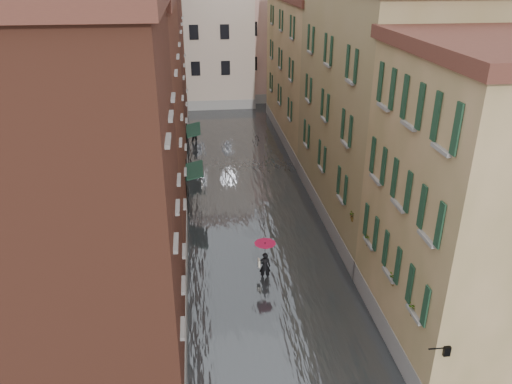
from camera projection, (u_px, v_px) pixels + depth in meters
ground at (278, 316)px, 21.98m from camera, size 120.00×120.00×0.00m
floodwater at (247, 192)px, 33.65m from camera, size 10.00×60.00×0.20m
building_left_near at (85, 214)px, 16.68m from camera, size 6.00×8.00×13.00m
building_left_mid at (124, 125)px, 26.70m from camera, size 6.00×14.00×12.50m
building_left_far at (145, 61)px, 39.91m from camera, size 6.00×16.00×14.00m
building_right_near at (476, 211)px, 18.54m from camera, size 6.00×8.00×11.50m
building_right_mid at (377, 112)px, 28.14m from camera, size 6.00×14.00×13.00m
building_right_far at (316, 72)px, 41.97m from camera, size 6.00×16.00×11.50m
building_end_cream at (194, 42)px, 53.18m from camera, size 12.00×9.00×13.00m
building_end_pink at (275, 42)px, 56.18m from camera, size 10.00×9.00×12.00m
awning_near at (194, 171)px, 30.70m from camera, size 1.09×2.74×2.80m
awning_far at (193, 131)px, 38.11m from camera, size 1.09×3.25×2.80m
wall_lantern at (446, 350)px, 15.79m from camera, size 0.71×0.22×0.35m
window_planters at (382, 250)px, 20.33m from camera, size 0.59×7.90×0.84m
pedestrian_main at (265, 256)px, 23.94m from camera, size 1.04×1.04×2.06m
pedestrian_far at (195, 134)px, 42.34m from camera, size 1.04×0.92×1.77m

